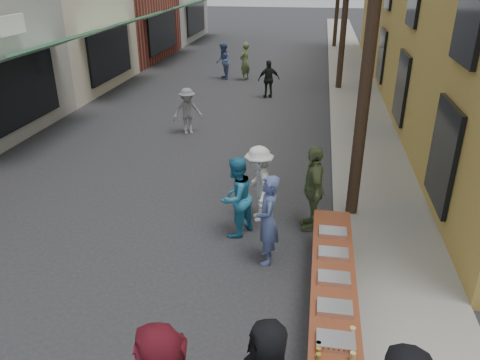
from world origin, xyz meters
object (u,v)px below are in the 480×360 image
(serving_table, at_px, (333,271))
(catering_tray_sausage, at_px, (336,341))
(utility_pole_near, at_px, (374,7))
(guest_front_c, at_px, (236,197))

(serving_table, height_order, catering_tray_sausage, catering_tray_sausage)
(utility_pole_near, distance_m, serving_table, 5.03)
(guest_front_c, bearing_deg, utility_pole_near, 145.43)
(serving_table, height_order, guest_front_c, guest_front_c)
(utility_pole_near, bearing_deg, catering_tray_sausage, -95.80)
(guest_front_c, bearing_deg, serving_table, 72.72)
(serving_table, bearing_deg, guest_front_c, 133.75)
(utility_pole_near, xyz_separation_m, catering_tray_sausage, (-0.50, -4.92, -3.71))
(utility_pole_near, distance_m, catering_tray_sausage, 6.19)
(utility_pole_near, relative_size, guest_front_c, 5.18)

